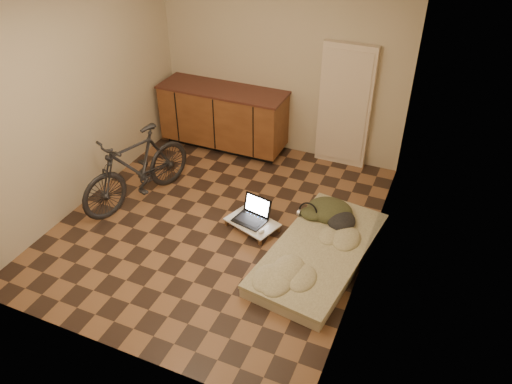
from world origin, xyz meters
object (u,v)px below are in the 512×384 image
at_px(bicycle, 136,164).
at_px(futon, 319,253).
at_px(lap_desk, 252,222).
at_px(laptop, 252,215).

height_order(bicycle, futon, bicycle).
distance_m(bicycle, lap_desk, 1.59).
distance_m(bicycle, laptop, 1.55).
xyz_separation_m(bicycle, laptop, (1.51, 0.07, -0.38)).
distance_m(lap_desk, laptop, 0.08).
relative_size(bicycle, laptop, 3.86).
xyz_separation_m(futon, laptop, (-0.90, 0.24, 0.07)).
relative_size(futon, lap_desk, 2.88).
bearing_deg(bicycle, lap_desk, 19.00).
height_order(bicycle, lap_desk, bicycle).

